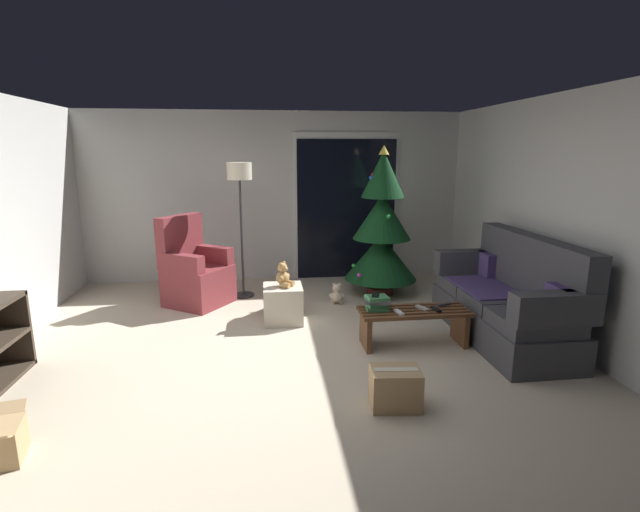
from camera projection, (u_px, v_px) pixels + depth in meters
The scene contains 20 objects.
ground_plane at pixel (286, 362), 4.34m from camera, with size 7.00×7.00×0.00m, color beige.
wall_back at pixel (275, 197), 7.03m from camera, with size 5.72×0.12×2.50m, color beige.
wall_right at pixel (588, 224), 4.39m from camera, with size 0.12×6.00×2.50m, color beige.
patio_door_frame at pixel (346, 206), 7.12m from camera, with size 1.60×0.02×2.20m, color silver.
patio_door_glass at pixel (346, 210), 7.11m from camera, with size 1.50×0.02×2.10m, color black.
couch at pixel (508, 301), 4.84m from camera, with size 0.79×1.94×1.08m.
coffee_table at pixel (414, 321), 4.69m from camera, with size 1.10×0.40×0.37m.
remote_black at pixel (436, 309), 4.64m from camera, with size 0.04×0.16×0.02m, color black.
remote_silver at pixel (422, 308), 4.67m from camera, with size 0.04×0.16×0.02m, color #ADADB2.
remote_graphite at pixel (444, 304), 4.78m from camera, with size 0.04×0.16×0.02m, color #333338.
remote_white at pixel (399, 312), 4.55m from camera, with size 0.04×0.16×0.02m, color silver.
book_stack at pixel (377, 303), 4.62m from camera, with size 0.28×0.20×0.15m.
cell_phone at pixel (376, 295), 4.63m from camera, with size 0.07×0.14×0.01m, color black.
christmas_tree at pixel (382, 230), 6.25m from camera, with size 0.98×0.98×2.00m.
armchair at pixel (195, 273), 5.95m from camera, with size 0.95×0.95×1.13m.
floor_lamp at pixel (240, 184), 6.02m from camera, with size 0.32×0.32×1.78m.
ottoman at pixel (283, 304), 5.34m from camera, with size 0.44×0.44×0.42m, color beige.
teddy_bear_honey at pixel (283, 276), 5.27m from camera, with size 0.22×0.21×0.29m.
teddy_bear_cream_by_tree at pixel (337, 295), 5.98m from camera, with size 0.20×0.20×0.29m.
cardboard_box_taped_mid_floor at pixel (395, 388), 3.56m from camera, with size 0.40×0.31×0.31m.
Camera 1 is at (-0.16, -4.02, 1.91)m, focal length 26.20 mm.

